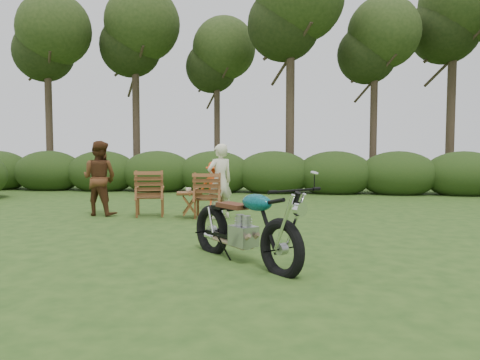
# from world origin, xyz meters

# --- Properties ---
(ground) EXTENTS (80.00, 80.00, 0.00)m
(ground) POSITION_xyz_m (0.00, 0.00, 0.00)
(ground) COLOR #274717
(ground) RESTS_ON ground
(tree_line) EXTENTS (22.52, 11.62, 8.14)m
(tree_line) POSITION_xyz_m (0.50, 9.74, 3.81)
(tree_line) COLOR #38281E
(tree_line) RESTS_ON ground
(motorcycle) EXTENTS (2.06, 2.10, 1.22)m
(motorcycle) POSITION_xyz_m (0.19, -0.52, 0.00)
(motorcycle) COLOR #0B8892
(motorcycle) RESTS_ON ground
(lawn_chair_right) EXTENTS (0.72, 0.72, 0.96)m
(lawn_chair_right) POSITION_xyz_m (-1.04, 3.25, 0.00)
(lawn_chair_right) COLOR brown
(lawn_chair_right) RESTS_ON ground
(lawn_chair_left) EXTENTS (0.84, 0.84, 1.00)m
(lawn_chair_left) POSITION_xyz_m (-2.36, 3.30, 0.00)
(lawn_chair_left) COLOR #592D16
(lawn_chair_left) RESTS_ON ground
(side_table) EXTENTS (0.65, 0.58, 0.56)m
(side_table) POSITION_xyz_m (-1.42, 3.10, 0.28)
(side_table) COLOR brown
(side_table) RESTS_ON ground
(cup) EXTENTS (0.15, 0.15, 0.09)m
(cup) POSITION_xyz_m (-1.44, 3.09, 0.61)
(cup) COLOR #F1E7C7
(cup) RESTS_ON side_table
(adult_a) EXTENTS (0.69, 0.65, 1.58)m
(adult_a) POSITION_xyz_m (-0.78, 3.19, 0.00)
(adult_a) COLOR #F3EBC8
(adult_a) RESTS_ON ground
(adult_b) EXTENTS (0.88, 0.72, 1.65)m
(adult_b) POSITION_xyz_m (-3.49, 3.25, 0.00)
(adult_b) COLOR #542E18
(adult_b) RESTS_ON ground
(child) EXTENTS (0.82, 0.56, 1.17)m
(child) POSITION_xyz_m (-1.14, 4.45, 0.00)
(child) COLOR #F04C16
(child) RESTS_ON ground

